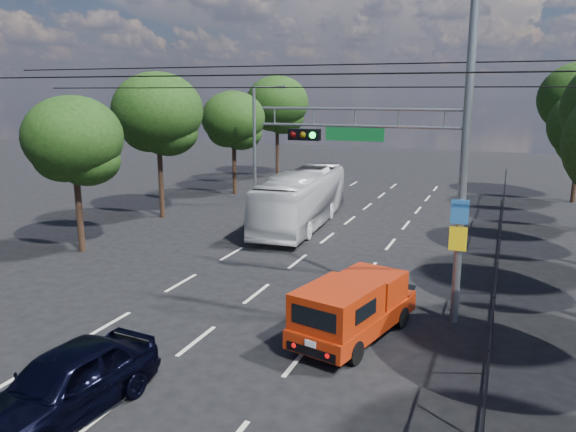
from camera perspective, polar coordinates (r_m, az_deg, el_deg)
The scene contains 14 objects.
ground at distance 13.27m, azimuth -18.58°, elevation -18.78°, with size 120.00×120.00×0.00m, color black.
lane_markings at distance 24.69m, azimuth 2.61°, elevation -3.35°, with size 6.12×38.00×0.01m.
signal_mast at distance 16.72m, azimuth 13.38°, elevation 7.01°, with size 6.43×0.39×9.50m.
streetlight_left at distance 33.65m, azimuth -3.17°, elevation 7.72°, with size 2.09×0.22×7.08m.
utility_wires at distance 18.94m, azimuth -2.40°, elevation 13.97°, with size 22.00×5.04×0.74m.
fence_right at distance 21.44m, azimuth 20.60°, elevation -3.77°, with size 0.06×34.03×2.00m.
tree_left_b at distance 25.11m, azimuth -20.86°, elevation 6.76°, with size 4.08×4.08×6.63m.
tree_left_c at distance 30.92m, azimuth -13.03°, elevation 9.70°, with size 4.80×4.80×7.80m.
tree_left_d at distance 37.64m, azimuth -5.52°, elevation 9.37°, with size 4.20×4.20×6.83m.
tree_left_e at distance 44.96m, azimuth -1.08°, elevation 10.97°, with size 4.92×4.92×7.99m.
red_pickup at distance 15.82m, azimuth 6.69°, elevation -9.16°, with size 2.74×4.94×1.75m.
navy_hatchback at distance 13.19m, azimuth -21.67°, elevation -15.49°, with size 1.78×4.42×1.51m, color black.
white_bus at distance 28.62m, azimuth 1.39°, elevation 1.75°, with size 2.36×10.07×2.80m, color silver.
white_van at distance 30.96m, azimuth -0.92°, elevation 1.23°, with size 1.46×4.18×1.38m, color silver.
Camera 1 is at (7.64, -8.49, 6.75)m, focal length 35.00 mm.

